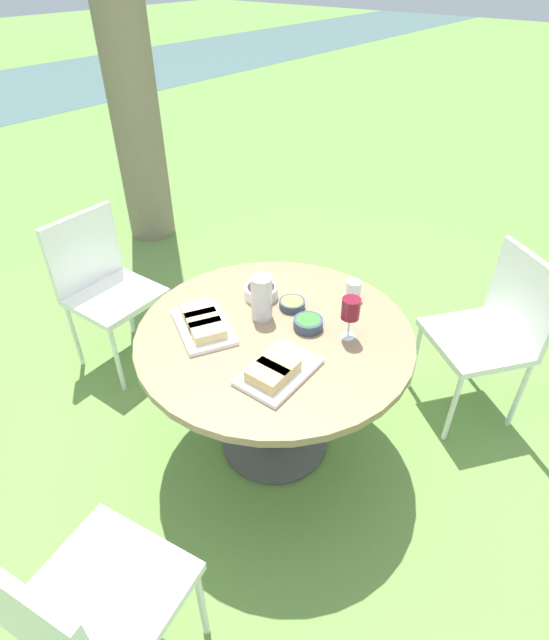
{
  "coord_description": "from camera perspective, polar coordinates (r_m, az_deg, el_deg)",
  "views": [
    {
      "loc": [
        -1.29,
        -1.04,
        2.0
      ],
      "look_at": [
        0.0,
        0.0,
        0.77
      ],
      "focal_mm": 28.0,
      "sensor_mm": 36.0,
      "label": 1
    }
  ],
  "objects": [
    {
      "name": "platter_charcuterie",
      "position": [
        2.12,
        -8.14,
        -0.39
      ],
      "size": [
        0.34,
        0.38,
        0.06
      ],
      "color": "white",
      "rests_on": "dining_table"
    },
    {
      "name": "chair_near_right",
      "position": [
        2.93,
        -19.03,
        4.23
      ],
      "size": [
        0.46,
        0.44,
        0.89
      ],
      "color": "white",
      "rests_on": "ground_plane"
    },
    {
      "name": "ground_plane",
      "position": [
        2.6,
        0.0,
        -13.65
      ],
      "size": [
        40.0,
        40.0,
        0.0
      ],
      "primitive_type": "plane",
      "color": "#668E42"
    },
    {
      "name": "bowl_olives",
      "position": [
        2.3,
        -1.56,
        3.29
      ],
      "size": [
        0.15,
        0.15,
        0.06
      ],
      "color": "white",
      "rests_on": "dining_table"
    },
    {
      "name": "cup_water_near",
      "position": [
        2.31,
        9.01,
        3.37
      ],
      "size": [
        0.07,
        0.07,
        0.09
      ],
      "color": "silver",
      "rests_on": "dining_table"
    },
    {
      "name": "chair_far_back",
      "position": [
        1.7,
        -21.34,
        -28.18
      ],
      "size": [
        0.49,
        0.51,
        0.89
      ],
      "color": "white",
      "rests_on": "ground_plane"
    },
    {
      "name": "platter_bread_main",
      "position": [
        1.88,
        0.16,
        -5.84
      ],
      "size": [
        0.32,
        0.22,
        0.07
      ],
      "color": "white",
      "rests_on": "dining_table"
    },
    {
      "name": "chair_near_left",
      "position": [
        2.66,
        23.78,
        -0.63
      ],
      "size": [
        0.6,
        0.6,
        0.89
      ],
      "color": "white",
      "rests_on": "ground_plane"
    },
    {
      "name": "wine_glass",
      "position": [
        2.01,
        8.7,
        1.16
      ],
      "size": [
        0.08,
        0.08,
        0.19
      ],
      "color": "silver",
      "rests_on": "dining_table"
    },
    {
      "name": "bowl_fries",
      "position": [
        2.24,
        2.02,
        1.87
      ],
      "size": [
        0.12,
        0.12,
        0.04
      ],
      "color": "#334256",
      "rests_on": "dining_table"
    },
    {
      "name": "water_pitcher",
      "position": [
        2.13,
        -1.47,
        2.56
      ],
      "size": [
        0.1,
        0.09,
        0.2
      ],
      "color": "silver",
      "rests_on": "dining_table"
    },
    {
      "name": "dining_table",
      "position": [
        2.18,
        0.0,
        -3.73
      ],
      "size": [
        1.18,
        1.18,
        0.71
      ],
      "color": "#4C4C51",
      "rests_on": "ground_plane"
    },
    {
      "name": "bowl_salad",
      "position": [
        2.12,
        3.87,
        -0.36
      ],
      "size": [
        0.13,
        0.13,
        0.05
      ],
      "color": "#334256",
      "rests_on": "dining_table"
    }
  ]
}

